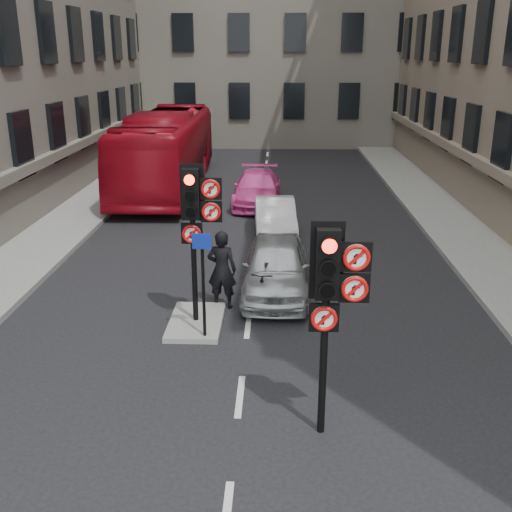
# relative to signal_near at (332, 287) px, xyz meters

# --- Properties ---
(ground) EXTENTS (120.00, 120.00, 0.00)m
(ground) POSITION_rel_signal_near_xyz_m (-1.49, -0.99, -2.58)
(ground) COLOR black
(ground) RESTS_ON ground
(pavement_left) EXTENTS (3.00, 50.00, 0.16)m
(pavement_left) POSITION_rel_signal_near_xyz_m (-8.69, 11.01, -2.50)
(pavement_left) COLOR gray
(pavement_left) RESTS_ON ground
(pavement_right) EXTENTS (3.00, 50.00, 0.16)m
(pavement_right) POSITION_rel_signal_near_xyz_m (5.71, 11.01, -2.50)
(pavement_right) COLOR gray
(pavement_right) RESTS_ON ground
(centre_island) EXTENTS (1.20, 2.00, 0.12)m
(centre_island) POSITION_rel_signal_near_xyz_m (-2.69, 4.01, -2.52)
(centre_island) COLOR gray
(centre_island) RESTS_ON ground
(signal_near) EXTENTS (0.91, 0.40, 3.58)m
(signal_near) POSITION_rel_signal_near_xyz_m (0.00, 0.00, 0.00)
(signal_near) COLOR black
(signal_near) RESTS_ON ground
(signal_far) EXTENTS (0.91, 0.40, 3.58)m
(signal_far) POSITION_rel_signal_near_xyz_m (-2.60, 4.00, 0.12)
(signal_far) COLOR black
(signal_far) RESTS_ON centre_island
(car_silver) EXTENTS (1.76, 4.22, 1.43)m
(car_silver) POSITION_rel_signal_near_xyz_m (-0.86, 6.01, -1.87)
(car_silver) COLOR #A8ACAF
(car_silver) RESTS_ON ground
(car_white) EXTENTS (1.53, 3.84, 1.24)m
(car_white) POSITION_rel_signal_near_xyz_m (-0.92, 11.08, -1.96)
(car_white) COLOR white
(car_white) RESTS_ON ground
(car_pink) EXTENTS (1.91, 4.56, 1.32)m
(car_pink) POSITION_rel_signal_near_xyz_m (-1.67, 15.47, -1.92)
(car_pink) COLOR #E944A0
(car_pink) RESTS_ON ground
(bus_red) EXTENTS (3.05, 12.37, 3.44)m
(bus_red) POSITION_rel_signal_near_xyz_m (-5.86, 18.40, -0.86)
(bus_red) COLOR maroon
(bus_red) RESTS_ON ground
(motorcycle) EXTENTS (0.74, 1.81, 1.06)m
(motorcycle) POSITION_rel_signal_near_xyz_m (-1.14, 5.01, -2.05)
(motorcycle) COLOR black
(motorcycle) RESTS_ON ground
(motorcyclist) EXTENTS (0.77, 0.57, 1.96)m
(motorcyclist) POSITION_rel_signal_near_xyz_m (-2.16, 5.01, -1.60)
(motorcyclist) COLOR black
(motorcyclist) RESTS_ON ground
(info_sign) EXTENTS (0.40, 0.12, 2.32)m
(info_sign) POSITION_rel_signal_near_xyz_m (-2.39, 3.19, -0.97)
(info_sign) COLOR black
(info_sign) RESTS_ON centre_island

